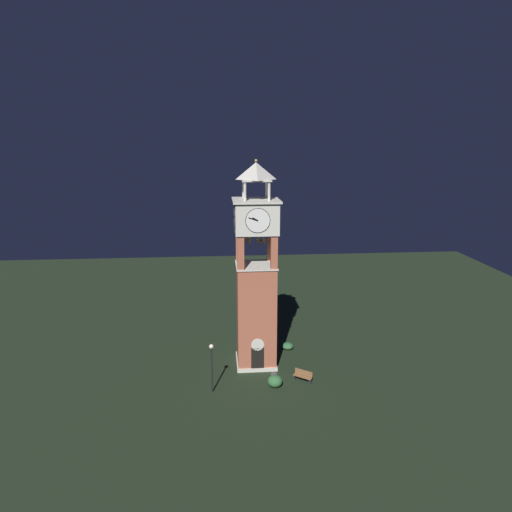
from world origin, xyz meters
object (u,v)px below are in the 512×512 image
at_px(trash_bin, 274,378).
at_px(clock_tower, 256,284).
at_px(park_bench, 303,376).
at_px(lamp_post, 212,360).

bearing_deg(trash_bin, clock_tower, 108.34).
distance_m(park_bench, trash_bin, 2.45).
distance_m(clock_tower, lamp_post, 7.60).
xyz_separation_m(clock_tower, lamp_post, (-3.88, -4.64, -4.61)).
bearing_deg(lamp_post, clock_tower, 50.12).
xyz_separation_m(park_bench, trash_bin, (-2.45, -0.01, -0.08)).
distance_m(lamp_post, trash_bin, 5.71).
bearing_deg(clock_tower, park_bench, -44.31).
bearing_deg(clock_tower, lamp_post, -129.88).
height_order(clock_tower, trash_bin, clock_tower).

